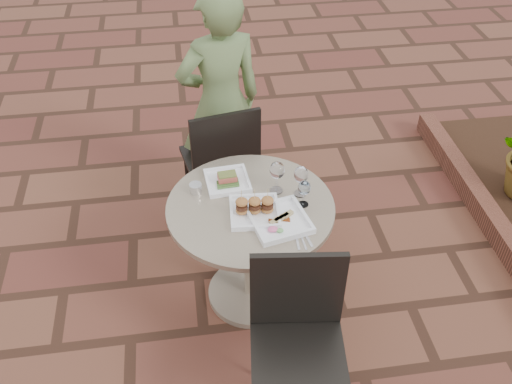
{
  "coord_description": "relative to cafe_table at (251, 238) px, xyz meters",
  "views": [
    {
      "loc": [
        -0.4,
        -2.01,
        2.75
      ],
      "look_at": [
        -0.08,
        0.23,
        0.82
      ],
      "focal_mm": 40.0,
      "sensor_mm": 36.0,
      "label": 1
    }
  ],
  "objects": [
    {
      "name": "chair_far",
      "position": [
        -0.09,
        0.7,
        0.07
      ],
      "size": [
        0.51,
        0.51,
        0.93
      ],
      "rotation": [
        0.0,
        0.0,
        3.33
      ],
      "color": "black",
      "rests_on": "ground"
    },
    {
      "name": "diner",
      "position": [
        -0.06,
        0.96,
        0.3
      ],
      "size": [
        0.65,
        0.5,
        1.56
      ],
      "primitive_type": "imported",
      "rotation": [
        0.0,
        0.0,
        3.39
      ],
      "color": "#59703D",
      "rests_on": "ground"
    },
    {
      "name": "cafe_table",
      "position": [
        0.0,
        0.0,
        0.0
      ],
      "size": [
        0.9,
        0.9,
        0.73
      ],
      "color": "gray",
      "rests_on": "ground"
    },
    {
      "name": "plate_tuna",
      "position": [
        0.13,
        -0.15,
        0.26
      ],
      "size": [
        0.34,
        0.34,
        0.03
      ],
      "rotation": [
        0.0,
        0.0,
        0.22
      ],
      "color": "white",
      "rests_on": "cafe_table"
    },
    {
      "name": "chair_near",
      "position": [
        0.13,
        -0.68,
        0.07
      ],
      "size": [
        0.49,
        0.49,
        0.93
      ],
      "rotation": [
        0.0,
        0.0,
        -0.12
      ],
      "color": "black",
      "rests_on": "ground"
    },
    {
      "name": "ground",
      "position": [
        0.11,
        -0.23,
        -0.48
      ],
      "size": [
        60.0,
        60.0,
        0.0
      ],
      "primitive_type": "plane",
      "color": "brown",
      "rests_on": "ground"
    },
    {
      "name": "plate_salmon",
      "position": [
        -0.1,
        0.2,
        0.26
      ],
      "size": [
        0.25,
        0.25,
        0.07
      ],
      "rotation": [
        0.0,
        0.0,
        0.08
      ],
      "color": "white",
      "rests_on": "cafe_table"
    },
    {
      "name": "cutlery_set",
      "position": [
        0.22,
        -0.27,
        0.25
      ],
      "size": [
        0.11,
        0.21,
        0.0
      ],
      "primitive_type": null,
      "rotation": [
        0.0,
        0.0,
        0.09
      ],
      "color": "silver",
      "rests_on": "cafe_table"
    },
    {
      "name": "wine_glass_mid",
      "position": [
        0.16,
        0.1,
        0.38
      ],
      "size": [
        0.08,
        0.08,
        0.19
      ],
      "color": "white",
      "rests_on": "cafe_table"
    },
    {
      "name": "planter_curb",
      "position": [
        1.71,
        0.07,
        -0.41
      ],
      "size": [
        0.12,
        3.0,
        0.15
      ],
      "primitive_type": "cube",
      "color": "brown",
      "rests_on": "ground"
    },
    {
      "name": "steel_ramekin",
      "position": [
        -0.28,
        0.15,
        0.27
      ],
      "size": [
        0.07,
        0.07,
        0.05
      ],
      "primitive_type": "cylinder",
      "rotation": [
        0.0,
        0.0,
        0.07
      ],
      "color": "silver",
      "rests_on": "cafe_table"
    },
    {
      "name": "wine_glass_right",
      "position": [
        0.28,
        -0.03,
        0.36
      ],
      "size": [
        0.07,
        0.07,
        0.16
      ],
      "color": "white",
      "rests_on": "cafe_table"
    },
    {
      "name": "plate_sliders",
      "position": [
        0.01,
        -0.07,
        0.28
      ],
      "size": [
        0.27,
        0.27,
        0.17
      ],
      "rotation": [
        0.0,
        0.0,
        -0.07
      ],
      "color": "white",
      "rests_on": "cafe_table"
    },
    {
      "name": "wine_glass_far",
      "position": [
        0.28,
        0.05,
        0.38
      ],
      "size": [
        0.08,
        0.08,
        0.18
      ],
      "color": "white",
      "rests_on": "cafe_table"
    }
  ]
}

